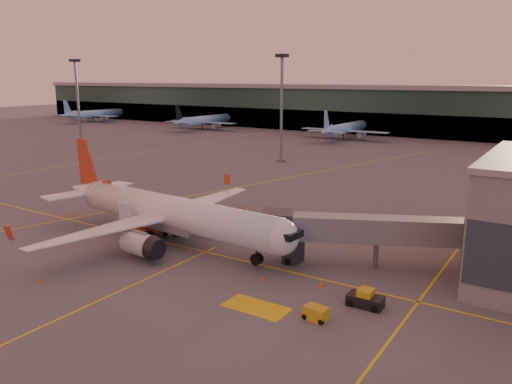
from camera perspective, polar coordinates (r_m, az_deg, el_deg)
The scene contains 16 objects.
ground at distance 59.67m, azimuth -12.61°, elevation -7.18°, with size 600.00×600.00×0.00m, color #4C4F54.
taxi_markings at distance 98.20m, azimuth 2.97°, elevation 1.07°, with size 100.12×173.00×0.01m.
terminal at distance 185.48m, azimuth 20.45°, elevation 8.63°, with size 400.00×20.00×17.60m.
mast_west_far at distance 165.02m, azimuth -19.74°, elevation 10.36°, with size 2.40×2.40×25.60m.
mast_west_near at distance 121.18m, azimuth 2.94°, elevation 10.42°, with size 2.40×2.40×25.60m.
distant_aircraft_row at distance 169.69m, azimuth 11.45°, elevation 5.87°, with size 290.00×34.00×13.00m.
main_airplane at distance 62.97m, azimuth -10.12°, elevation -2.34°, with size 39.04×35.20×11.78m.
jet_bridge at distance 55.40m, azimuth 15.15°, elevation -4.48°, with size 24.62×13.60×5.84m.
catering_truck at distance 65.74m, azimuth -12.54°, elevation -2.86°, with size 6.43×3.84×4.66m.
gpu_cart at distance 44.05m, azimuth 6.86°, elevation -13.62°, with size 2.15×1.39×1.20m.
pushback_tug at distance 47.09m, azimuth 12.38°, elevation -11.90°, with size 3.23×1.81×1.64m.
cone_nose at distance 50.63m, azimuth 7.50°, elevation -10.33°, with size 0.49×0.49×0.63m.
cone_tail at distance 79.38m, azimuth -20.25°, elevation -2.42°, with size 0.43×0.43×0.55m.
cone_wing_right at distance 55.27m, azimuth -23.46°, elevation -9.34°, with size 0.43×0.43×0.55m.
cone_wing_left at distance 78.58m, azimuth -1.53°, elevation -1.75°, with size 0.43×0.43×0.55m.
cone_fwd at distance 51.73m, azimuth 0.76°, elevation -9.77°, with size 0.39×0.39×0.50m.
Camera 1 is at (40.51, -38.85, 20.24)m, focal length 35.00 mm.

